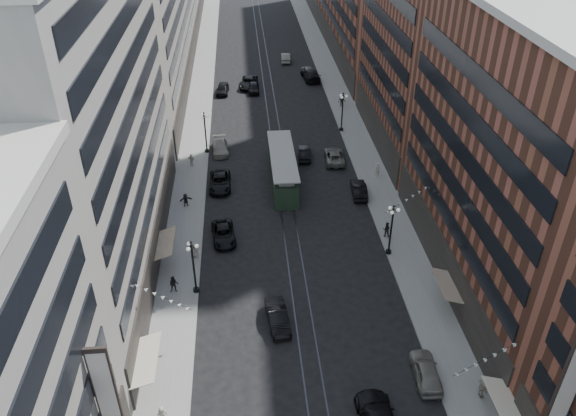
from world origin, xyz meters
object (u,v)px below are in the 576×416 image
object	(u,v)px
pedestrian_8	(377,170)
pedestrian_9	(342,100)
lamppost_se_mid	(342,110)
car_10	(359,189)
pedestrian_4	(483,388)
lamppost_sw_far	(193,265)
lamppost_se_far	(391,228)
car_11	(334,156)
car_9	(223,89)
car_12	(311,74)
pedestrian_1	(162,415)
pedestrian_2	(174,284)
car_8	(220,147)
car_14	(286,58)
car_extra_2	(308,71)
car_13	(254,88)
pedestrian_7	(386,229)
pedestrian_5	(186,200)
lamppost_sw_mid	(205,131)
car_extra_1	(305,153)
pedestrian_6	(191,160)
car_4	(426,371)
pedestrian_extra_0	(195,250)
car_extra_0	(249,82)
car_7	(220,182)
car_5	(278,317)
car_2	(224,234)
streetcar	(283,169)

from	to	relation	value
pedestrian_8	pedestrian_9	size ratio (longest dim) A/B	0.90
lamppost_se_mid	car_10	size ratio (longest dim) A/B	1.24
pedestrian_4	lamppost_sw_far	bearing A→B (deg)	52.53
lamppost_se_far	car_11	bearing A→B (deg)	96.84
car_9	car_12	bearing A→B (deg)	23.72
pedestrian_1	car_10	world-z (taller)	pedestrian_1
pedestrian_4	pedestrian_2	bearing A→B (deg)	54.57
pedestrian_1	pedestrian_8	xyz separation A→B (m)	(22.12, 32.47, 0.06)
lamppost_se_mid	pedestrian_2	bearing A→B (deg)	-122.49
lamppost_se_mid	car_8	size ratio (longest dim) A/B	1.14
pedestrian_4	car_14	bearing A→B (deg)	0.69
pedestrian_4	car_extra_2	xyz separation A→B (m)	(-4.70, 67.86, -0.30)
car_13	pedestrian_7	size ratio (longest dim) A/B	2.64
car_13	pedestrian_5	distance (m)	34.51
pedestrian_9	car_11	bearing A→B (deg)	-117.82
pedestrian_5	car_extra_2	xyz separation A→B (m)	(18.19, 40.35, -0.11)
lamppost_se_mid	car_10	xyz separation A→B (m)	(-0.80, -16.89, -2.36)
pedestrian_1	car_13	distance (m)	61.78
lamppost_sw_mid	car_extra_1	world-z (taller)	lamppost_sw_mid
pedestrian_1	pedestrian_6	size ratio (longest dim) A/B	0.98
car_11	car_13	xyz separation A→B (m)	(-9.32, 24.29, 0.03)
pedestrian_4	car_8	bearing A→B (deg)	20.25
lamppost_sw_far	car_4	xyz separation A→B (m)	(17.60, -11.15, -2.33)
car_11	pedestrian_extra_0	world-z (taller)	pedestrian_extra_0
car_8	pedestrian_7	distance (m)	26.57
pedestrian_6	car_extra_0	distance (m)	27.75
car_13	pedestrian_7	world-z (taller)	pedestrian_7
car_7	car_extra_1	distance (m)	12.38
car_8	pedestrian_6	world-z (taller)	pedestrian_6
lamppost_sw_mid	car_5	xyz separation A→B (m)	(6.97, -31.54, -2.36)
pedestrian_6	pedestrian_4	bearing A→B (deg)	129.91
car_11	pedestrian_9	distance (m)	17.46
car_7	car_8	distance (m)	8.98
car_2	car_12	world-z (taller)	car_12
lamppost_sw_far	car_extra_1	size ratio (longest dim) A/B	1.28
car_8	car_7	bearing A→B (deg)	-93.42
streetcar	car_14	world-z (taller)	streetcar
car_5	car_12	bearing A→B (deg)	73.85
lamppost_sw_mid	pedestrian_9	xyz separation A→B (m)	(19.85, 13.45, -1.99)
streetcar	pedestrian_1	bearing A→B (deg)	-108.36
pedestrian_4	car_14	distance (m)	75.87
lamppost_sw_far	car_5	distance (m)	8.65
car_12	pedestrian_7	distance (m)	45.83
lamppost_se_mid	car_5	world-z (taller)	lamppost_se_mid
car_7	car_8	bearing A→B (deg)	90.04
lamppost_sw_mid	car_9	bearing A→B (deg)	85.08
lamppost_sw_far	streetcar	xyz separation A→B (m)	(9.20, 18.91, -1.44)
lamppost_sw_mid	pedestrian_extra_0	world-z (taller)	lamppost_sw_mid
car_2	car_extra_1	size ratio (longest dim) A/B	1.12
pedestrian_9	car_14	bearing A→B (deg)	91.85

